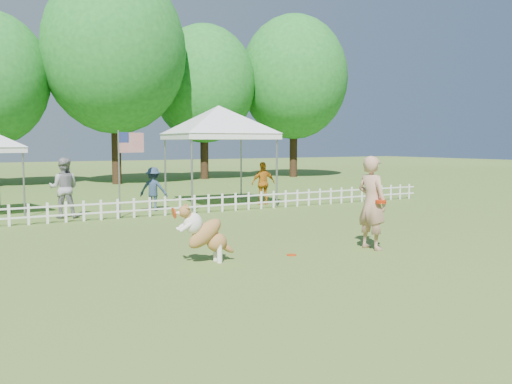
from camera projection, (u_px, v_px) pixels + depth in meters
ground at (282, 254)px, 11.61m from camera, size 120.00×120.00×0.00m
picket_fence at (157, 206)px, 17.58m from camera, size 22.00×0.08×0.60m
handler at (372, 203)px, 12.11m from camera, size 0.55×0.77×1.99m
dog at (206, 233)px, 10.74m from camera, size 1.12×0.46×1.13m
frisbee_on_turf at (292, 255)px, 11.50m from camera, size 0.26×0.26×0.02m
canopy_tent_right at (219, 156)px, 20.79m from camera, size 3.73×3.73×3.53m
flag_pole at (119, 174)px, 17.21m from camera, size 0.99×0.43×2.64m
spectator_a at (64, 188)px, 17.12m from camera, size 1.08×0.97×1.82m
spectator_b at (153, 189)px, 18.95m from camera, size 1.07×1.00×1.45m
spectator_c at (263, 183)px, 20.85m from camera, size 0.95×0.49×1.56m
tree_center_right at (115, 67)px, 30.58m from camera, size 7.60×7.60×12.60m
tree_right at (204, 95)px, 35.01m from camera, size 6.20×6.20×10.40m
tree_far_right at (294, 90)px, 37.16m from camera, size 7.00×7.00×11.40m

